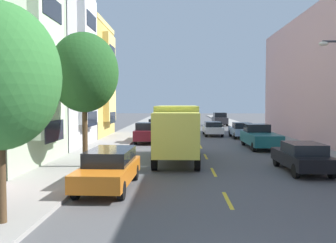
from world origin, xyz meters
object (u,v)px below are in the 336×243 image
Objects in this scene: parked_pickup_burgundy at (148,133)px; parked_pickup_teal at (260,137)px; parked_sedan_navy at (156,125)px; parked_suv_charcoal at (220,119)px; parked_wagon_forest at (161,121)px; parked_wagon_orange at (109,168)px; parked_sedan_black at (302,157)px; street_tree_second at (84,73)px; delivery_box_truck at (177,129)px; moving_white_sedan at (213,128)px; parked_hatchback_sky at (241,130)px.

parked_pickup_teal is at bearing -22.17° from parked_pickup_burgundy.
parked_suv_charcoal is at bearing 49.83° from parked_sedan_navy.
parked_pickup_teal reaches higher than parked_wagon_forest.
parked_pickup_teal reaches higher than parked_wagon_orange.
street_tree_second is at bearing 177.55° from parked_sedan_black.
delivery_box_truck is at bearing 151.04° from parked_sedan_black.
parked_wagon_orange is 0.89× the size of parked_pickup_burgundy.
parked_pickup_burgundy is 1.17× the size of parked_sedan_navy.
moving_white_sedan is (-2.53, 9.96, -0.08)m from parked_pickup_teal.
parked_pickup_burgundy is (2.15, 12.29, -4.02)m from street_tree_second.
parked_pickup_teal reaches higher than moving_white_sedan.
parked_pickup_burgundy is (-0.03, -20.19, 0.02)m from parked_wagon_forest.
street_tree_second is 13.10m from parked_pickup_burgundy.
parked_wagon_forest reaches higher than parked_sedan_navy.
parked_sedan_navy is at bearing 135.44° from parked_hatchback_sky.
parked_wagon_forest and parked_wagon_orange have the same top height.
parked_wagon_orange is at bearing -90.55° from parked_pickup_burgundy.
parked_pickup_teal is at bearing 43.80° from delivery_box_truck.
parked_sedan_black is 0.85× the size of parked_pickup_burgundy.
parked_hatchback_sky is (6.05, 13.38, -1.07)m from delivery_box_truck.
moving_white_sedan is at bearing 104.26° from parked_pickup_teal.
parked_sedan_black is at bearing -82.63° from moving_white_sedan.
parked_suv_charcoal reaches higher than parked_pickup_burgundy.
parked_pickup_teal is (0.05, 9.25, 0.08)m from parked_sedan_black.
parked_wagon_orange is 0.89× the size of parked_pickup_teal.
parked_pickup_teal is at bearing -90.14° from parked_suv_charcoal.
street_tree_second is 20.87m from moving_white_sedan.
delivery_box_truck is 1.46× the size of parked_pickup_burgundy.
parked_pickup_teal is at bearing 39.31° from street_tree_second.
parked_wagon_orange is 15.44m from parked_pickup_teal.
delivery_box_truck is 1.73× the size of moving_white_sedan.
street_tree_second is at bearing -140.69° from parked_pickup_teal.
parked_wagon_orange is 0.99× the size of parked_suv_charcoal.
parked_wagon_forest is at bearing 104.48° from parked_sedan_black.
parked_sedan_navy is at bearing 118.61° from parked_pickup_teal.
parked_hatchback_sky is at bearing -44.56° from parked_sedan_navy.
moving_white_sedan is (6.02, -13.72, -0.05)m from parked_wagon_forest.
parked_wagon_forest is 20.19m from parked_pickup_burgundy.
parked_hatchback_sky reaches higher than moving_white_sedan.
parked_hatchback_sky is at bearing 90.65° from parked_pickup_teal.
delivery_box_truck is at bearing -75.33° from parked_pickup_burgundy.
delivery_box_truck reaches higher than parked_sedan_navy.
parked_sedan_black is 0.85× the size of parked_pickup_teal.
parked_sedan_black is 1.12× the size of parked_hatchback_sky.
parked_pickup_teal is (8.56, -23.69, 0.02)m from parked_wagon_forest.
delivery_box_truck is 1.46× the size of parked_pickup_teal.
delivery_box_truck reaches higher than parked_hatchback_sky.
parked_pickup_teal reaches higher than parked_sedan_black.
parked_suv_charcoal is (8.65, 22.94, 0.16)m from parked_pickup_burgundy.
parked_sedan_black and moving_white_sedan have the same top height.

